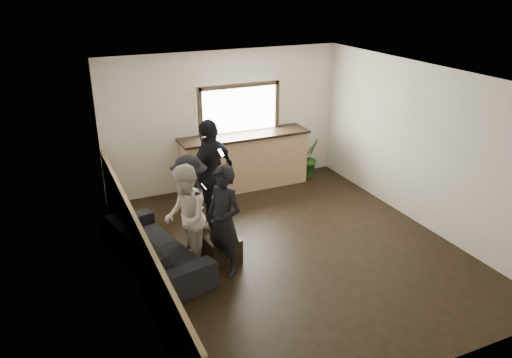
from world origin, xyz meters
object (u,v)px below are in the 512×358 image
cup_b (223,232)px  person_c (190,202)px  coffee_table (216,244)px  person_d (211,174)px  sofa (155,247)px  person_b (186,218)px  potted_plant (309,157)px  cup_a (208,227)px  bar_counter (244,158)px  person_a (224,221)px

cup_b → person_c: (-0.33, 0.58, 0.34)m
coffee_table → person_d: size_ratio=0.45×
coffee_table → person_d: (0.29, 0.97, 0.78)m
sofa → person_b: (0.45, -0.20, 0.49)m
sofa → cup_b: bearing=-113.6°
potted_plant → person_d: 3.09m
person_b → person_c: person_b is taller
cup_a → coffee_table: bearing=-64.8°
coffee_table → cup_a: bearing=115.2°
bar_counter → person_b: 3.19m
bar_counter → person_c: 2.58m
bar_counter → person_d: 1.87m
bar_counter → person_a: size_ratio=1.60×
person_a → cup_a: bearing=155.6°
coffee_table → person_a: (-0.05, -0.52, 0.65)m
cup_b → person_d: size_ratio=0.05×
potted_plant → cup_a: bearing=-144.9°
coffee_table → cup_a: (-0.07, 0.15, 0.25)m
person_c → person_d: 0.77m
coffee_table → potted_plant: potted_plant is taller
coffee_table → person_c: person_c is taller
potted_plant → person_b: 4.30m
cup_a → potted_plant: potted_plant is taller
bar_counter → sofa: bearing=-137.0°
person_c → person_d: bearing=153.0°
cup_a → person_a: (0.02, -0.67, 0.40)m
cup_a → potted_plant: (3.09, 2.17, -0.00)m
bar_counter → person_d: (-1.21, -1.39, 0.33)m
coffee_table → cup_a: cup_a is taller
bar_counter → potted_plant: bearing=-1.7°
bar_counter → person_a: (-1.54, -2.88, 0.20)m
person_a → sofa: bearing=-149.7°
cup_b → person_b: person_b is taller
cup_a → potted_plant: 3.77m
bar_counter → potted_plant: (1.52, -0.05, -0.20)m
sofa → person_a: bearing=-136.5°
person_b → bar_counter: bearing=155.2°
person_d → person_c: bearing=9.8°
person_a → person_c: (-0.20, 0.99, -0.07)m
bar_counter → person_b: bearing=-128.8°
cup_b → person_a: bearing=-106.8°
cup_a → cup_b: (0.15, -0.26, -0.01)m
bar_counter → cup_b: size_ratio=29.51×
cup_b → person_d: bearing=78.9°
potted_plant → bar_counter: bearing=178.3°
coffee_table → cup_b: 0.27m
bar_counter → sofa: size_ratio=1.22×
sofa → bar_counter: bearing=-60.1°
person_b → cup_b: bearing=105.1°
bar_counter → person_d: bearing=-131.0°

